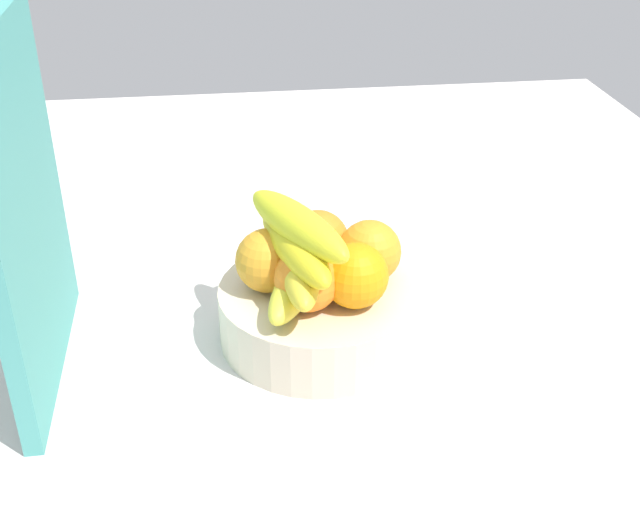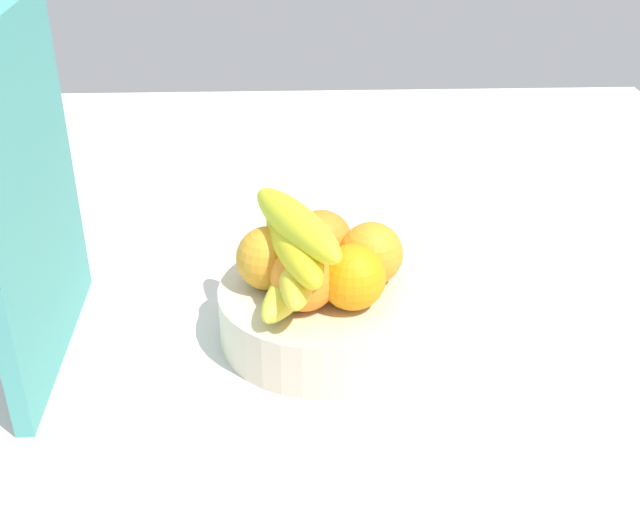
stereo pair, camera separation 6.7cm
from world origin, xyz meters
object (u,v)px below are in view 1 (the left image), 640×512
at_px(orange_back_right, 356,276).
at_px(fruit_bowl, 320,313).
at_px(orange_back_left, 304,280).
at_px(orange_front_left, 370,251).
at_px(cutting_board, 25,212).
at_px(orange_front_right, 318,241).
at_px(banana_bunch, 298,254).
at_px(orange_center, 268,261).

bearing_deg(orange_back_right, fruit_bowl, 41.65).
bearing_deg(orange_back_left, orange_front_left, -56.57).
distance_m(orange_front_left, cutting_board, 0.35).
xyz_separation_m(fruit_bowl, orange_back_right, (-0.04, -0.03, 0.07)).
height_order(fruit_bowl, orange_front_right, orange_front_right).
relative_size(orange_front_left, orange_back_left, 1.00).
bearing_deg(orange_back_left, banana_bunch, 9.43).
relative_size(fruit_bowl, orange_front_left, 3.21).
xyz_separation_m(orange_front_right, orange_center, (-0.04, 0.06, 0.00)).
bearing_deg(orange_back_right, cutting_board, 86.10).
relative_size(orange_front_right, banana_bunch, 0.38).
xyz_separation_m(fruit_bowl, orange_back_left, (-0.04, 0.02, 0.07)).
xyz_separation_m(orange_front_left, cutting_board, (-0.03, 0.34, 0.08)).
distance_m(orange_back_right, banana_bunch, 0.06).
distance_m(orange_front_left, banana_bunch, 0.09).
distance_m(fruit_bowl, orange_center, 0.09).
bearing_deg(orange_front_right, banana_bunch, 154.64).
distance_m(fruit_bowl, banana_bunch, 0.09).
bearing_deg(orange_front_right, orange_front_left, -120.50).
height_order(orange_center, orange_back_right, same).
xyz_separation_m(orange_center, cutting_board, (-0.02, 0.23, 0.08)).
bearing_deg(banana_bunch, cutting_board, 89.87).
bearing_deg(orange_front_right, fruit_bowl, 175.58).
height_order(orange_front_left, orange_back_left, same).
bearing_deg(cutting_board, banana_bunch, -91.12).
height_order(fruit_bowl, orange_front_left, orange_front_left).
xyz_separation_m(fruit_bowl, orange_front_left, (0.01, -0.06, 0.07)).
xyz_separation_m(orange_front_left, orange_back_left, (-0.05, 0.08, 0.00)).
xyz_separation_m(orange_front_left, orange_front_right, (0.03, 0.05, 0.00)).
distance_m(fruit_bowl, orange_back_left, 0.08).
distance_m(orange_center, orange_back_right, 0.10).
bearing_deg(orange_back_left, orange_back_right, -88.43).
distance_m(orange_back_left, banana_bunch, 0.03).
height_order(orange_front_right, orange_back_right, same).
relative_size(orange_front_right, cutting_board, 0.19).
distance_m(fruit_bowl, cutting_board, 0.32).
distance_m(orange_front_left, orange_front_right, 0.06).
xyz_separation_m(banana_bunch, cutting_board, (0.00, 0.26, 0.06)).
bearing_deg(banana_bunch, orange_center, 53.81).
bearing_deg(fruit_bowl, orange_front_left, -76.98).
bearing_deg(banana_bunch, orange_front_left, -70.77).
bearing_deg(orange_front_left, orange_front_right, 59.50).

